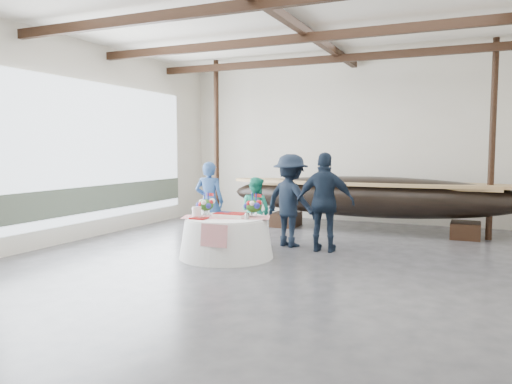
% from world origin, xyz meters
% --- Properties ---
extents(floor, '(10.00, 12.00, 0.01)m').
position_xyz_m(floor, '(0.00, 0.00, 0.00)').
color(floor, '#3D3D42').
rests_on(floor, ground).
extents(wall_back, '(10.00, 0.02, 4.50)m').
position_xyz_m(wall_back, '(0.00, 6.00, 2.25)').
color(wall_back, silver).
rests_on(wall_back, ground).
extents(wall_left, '(0.02, 12.00, 4.50)m').
position_xyz_m(wall_left, '(-5.00, 0.00, 2.25)').
color(wall_left, silver).
rests_on(wall_left, ground).
extents(ceiling, '(10.00, 12.00, 0.01)m').
position_xyz_m(ceiling, '(0.00, 0.00, 4.50)').
color(ceiling, white).
rests_on(ceiling, wall_back).
extents(pavilion_structure, '(9.80, 11.76, 4.50)m').
position_xyz_m(pavilion_structure, '(0.00, 0.75, 4.00)').
color(pavilion_structure, black).
rests_on(pavilion_structure, ground).
extents(open_bay, '(0.03, 7.00, 3.20)m').
position_xyz_m(open_bay, '(-4.95, 1.00, 1.83)').
color(open_bay, silver).
rests_on(open_bay, ground).
extents(longboat_display, '(7.38, 1.48, 1.38)m').
position_xyz_m(longboat_display, '(0.80, 4.28, 0.88)').
color(longboat_display, black).
rests_on(longboat_display, ground).
extents(banquet_table, '(1.79, 1.79, 0.77)m').
position_xyz_m(banquet_table, '(-1.12, 0.25, 0.38)').
color(banquet_table, white).
rests_on(banquet_table, ground).
extents(tabletop_items, '(1.74, 1.09, 0.40)m').
position_xyz_m(tabletop_items, '(-1.20, 0.38, 0.92)').
color(tabletop_items, '#B3111F').
rests_on(tabletop_items, banquet_table).
extents(guest_woman_blue, '(0.72, 0.54, 1.79)m').
position_xyz_m(guest_woman_blue, '(-2.21, 1.54, 0.89)').
color(guest_woman_blue, '#294A83').
rests_on(guest_woman_blue, ground).
extents(guest_woman_teal, '(0.83, 0.72, 1.46)m').
position_xyz_m(guest_woman_teal, '(-1.09, 1.56, 0.73)').
color(guest_woman_teal, '#1C9476').
rests_on(guest_woman_teal, ground).
extents(guest_man_left, '(1.43, 1.12, 1.95)m').
position_xyz_m(guest_man_left, '(-0.37, 1.76, 0.98)').
color(guest_man_left, black).
rests_on(guest_man_left, ground).
extents(guest_man_right, '(1.21, 0.60, 2.00)m').
position_xyz_m(guest_man_right, '(0.45, 1.52, 1.00)').
color(guest_man_right, '#131F30').
rests_on(guest_man_right, ground).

